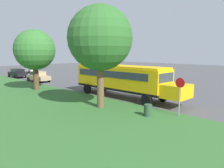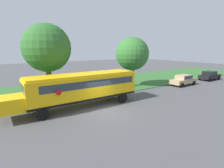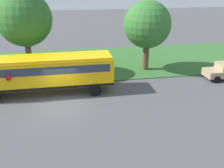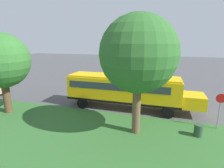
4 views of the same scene
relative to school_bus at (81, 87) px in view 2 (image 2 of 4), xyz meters
The scene contains 8 objects.
ground_plane 3.29m from the school_bus, 27.21° to the left, with size 120.00×120.00×0.00m, color #4C4C4F.
grass_verge 7.95m from the school_bus, behind, with size 12.00×80.00×0.08m, color #33662D.
school_bus is the anchor object (origin of this frame).
car_tan_nearest 16.94m from the school_bus, 91.44° to the left, with size 2.02×4.40×1.56m.
car_black_middle 24.74m from the school_bus, 90.98° to the left, with size 2.02×4.40×1.56m.
oak_tree_beside_bus 5.99m from the school_bus, 158.12° to the right, with size 5.04×5.04×8.06m.
oak_tree_roadside_mid 11.02m from the school_bus, 112.63° to the left, with size 4.69×4.69×7.08m.
trash_bin 7.12m from the school_bus, 122.69° to the right, with size 0.56×0.56×0.90m, color #2D4C33.
Camera 2 is at (12.44, -7.95, 5.48)m, focal length 28.00 mm.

